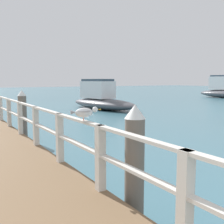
{
  "coord_description": "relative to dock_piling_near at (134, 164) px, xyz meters",
  "views": [
    {
      "loc": [
        -0.42,
        0.77,
        2.06
      ],
      "look_at": [
        3.84,
        7.52,
        1.1
      ],
      "focal_mm": 42.52,
      "sensor_mm": 36.0,
      "label": 1
    }
  ],
  "objects": [
    {
      "name": "boat_1",
      "position": [
        7.25,
        13.55,
        -0.16
      ],
      "size": [
        3.1,
        6.55,
        2.14
      ],
      "rotation": [
        0.0,
        0.0,
        0.17
      ],
      "color": "#4C4C51",
      "rests_on": "ground_plane"
    },
    {
      "name": "pier_railing",
      "position": [
        -0.38,
        7.47,
        0.19
      ],
      "size": [
        0.12,
        20.81,
        0.96
      ],
      "color": "beige",
      "rests_on": "pier_deck"
    },
    {
      "name": "seagull_foreground",
      "position": [
        -0.37,
        0.81,
        0.69
      ],
      "size": [
        0.46,
        0.24,
        0.21
      ],
      "rotation": [
        0.0,
        0.0,
        4.37
      ],
      "color": "white",
      "rests_on": "pier_railing"
    },
    {
      "name": "dock_piling_far",
      "position": [
        0.0,
        6.36,
        0.0
      ],
      "size": [
        0.29,
        0.29,
        1.73
      ],
      "color": "#6B6056",
      "rests_on": "ground_plane"
    },
    {
      "name": "dock_piling_near",
      "position": [
        0.0,
        0.0,
        0.0
      ],
      "size": [
        0.29,
        0.29,
        1.73
      ],
      "color": "#6B6056",
      "rests_on": "ground_plane"
    }
  ]
}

